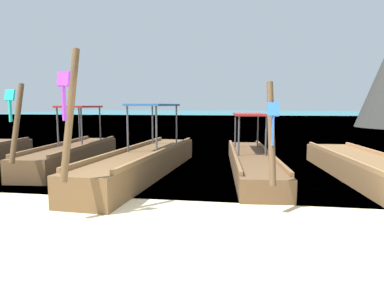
{
  "coord_description": "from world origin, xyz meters",
  "views": [
    {
      "loc": [
        1.31,
        -4.81,
        1.88
      ],
      "look_at": [
        0.0,
        3.58,
        0.91
      ],
      "focal_mm": 31.4,
      "sensor_mm": 36.0,
      "label": 1
    }
  ],
  "objects_px": {
    "longtail_boat_violet_ribbon": "(145,161)",
    "longtail_boat_red_ribbon": "(367,169)",
    "longtail_boat_blue_ribbon": "(251,161)",
    "longtail_boat_turquoise_ribbon": "(73,154)"
  },
  "relations": [
    {
      "from": "longtail_boat_turquoise_ribbon",
      "to": "longtail_boat_blue_ribbon",
      "type": "xyz_separation_m",
      "value": [
        5.55,
        -0.15,
        -0.06
      ]
    },
    {
      "from": "longtail_boat_red_ribbon",
      "to": "longtail_boat_violet_ribbon",
      "type": "bearing_deg",
      "value": -178.74
    },
    {
      "from": "longtail_boat_turquoise_ribbon",
      "to": "longtail_boat_violet_ribbon",
      "type": "distance_m",
      "value": 2.87
    },
    {
      "from": "longtail_boat_violet_ribbon",
      "to": "longtail_boat_red_ribbon",
      "type": "bearing_deg",
      "value": 1.26
    },
    {
      "from": "longtail_boat_turquoise_ribbon",
      "to": "longtail_boat_blue_ribbon",
      "type": "distance_m",
      "value": 5.55
    },
    {
      "from": "longtail_boat_blue_ribbon",
      "to": "longtail_boat_red_ribbon",
      "type": "relative_size",
      "value": 1.0
    },
    {
      "from": "longtail_boat_turquoise_ribbon",
      "to": "longtail_boat_red_ribbon",
      "type": "xyz_separation_m",
      "value": [
        8.38,
        -0.93,
        -0.07
      ]
    },
    {
      "from": "longtail_boat_red_ribbon",
      "to": "longtail_boat_turquoise_ribbon",
      "type": "bearing_deg",
      "value": 173.68
    },
    {
      "from": "longtail_boat_violet_ribbon",
      "to": "longtail_boat_blue_ribbon",
      "type": "bearing_deg",
      "value": 17.53
    },
    {
      "from": "longtail_boat_violet_ribbon",
      "to": "longtail_boat_red_ribbon",
      "type": "relative_size",
      "value": 1.01
    }
  ]
}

